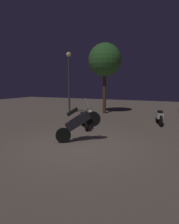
{
  "coord_description": "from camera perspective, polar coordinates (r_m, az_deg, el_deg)",
  "views": [
    {
      "loc": [
        2.99,
        -5.69,
        2.13
      ],
      "look_at": [
        -0.24,
        1.33,
        1.0
      ],
      "focal_mm": 30.41,
      "sensor_mm": 36.0,
      "label": 1
    }
  ],
  "objects": [
    {
      "name": "ground_plane",
      "position": [
        6.77,
        -2.9,
        -10.03
      ],
      "size": [
        40.0,
        40.0,
        0.0
      ],
      "primitive_type": "plane",
      "color": "#756656"
    },
    {
      "name": "motorcycle_black_foreground",
      "position": [
        6.97,
        -3.48,
        -3.16
      ],
      "size": [
        1.45,
        0.98,
        1.63
      ],
      "rotation": [
        0.0,
        0.0,
        0.57
      ],
      "color": "black",
      "rests_on": "ground_plane"
    },
    {
      "name": "motorcycle_white_parked_left",
      "position": [
        10.8,
        20.19,
        -1.21
      ],
      "size": [
        0.52,
        1.63,
        1.11
      ],
      "rotation": [
        0.0,
        0.0,
        1.82
      ],
      "color": "black",
      "rests_on": "ground_plane"
    },
    {
      "name": "motorcycle_pink_parked_right",
      "position": [
        9.24,
        -1.57,
        -2.23
      ],
      "size": [
        1.06,
        1.4,
        1.11
      ],
      "rotation": [
        0.0,
        0.0,
        5.35
      ],
      "color": "black",
      "rests_on": "ground_plane"
    },
    {
      "name": "streetlamp_far",
      "position": [
        14.16,
        -6.2,
        11.23
      ],
      "size": [
        0.36,
        0.36,
        4.43
      ],
      "color": "#38383D",
      "rests_on": "ground_plane"
    },
    {
      "name": "tree_left_bg",
      "position": [
        14.07,
        4.62,
        15.24
      ],
      "size": [
        2.35,
        2.35,
        5.04
      ],
      "color": "#4C331E",
      "rests_on": "ground_plane"
    }
  ]
}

